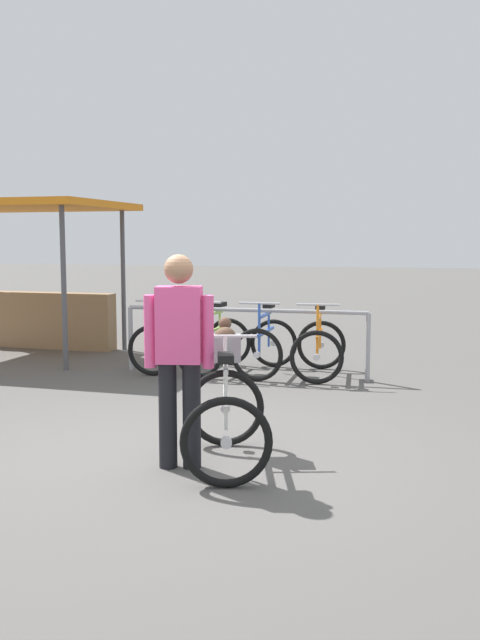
# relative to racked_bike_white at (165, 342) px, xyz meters

# --- Properties ---
(ground_plane) EXTENTS (80.00, 80.00, 0.00)m
(ground_plane) POSITION_rel_racked_bike_white_xyz_m (1.53, -3.64, -0.37)
(ground_plane) COLOR #514F4C
(bike_rack_rail) EXTENTS (3.21, 0.10, 0.88)m
(bike_rack_rail) POSITION_rel_racked_bike_white_xyz_m (1.16, -0.17, 0.30)
(bike_rack_rail) COLOR #99999E
(bike_rack_rail) RESTS_ON ground
(racked_bike_white) EXTENTS (0.71, 1.12, 0.97)m
(racked_bike_white) POSITION_rel_racked_bike_white_xyz_m (0.00, 0.00, 0.00)
(racked_bike_white) COLOR black
(racked_bike_white) RESTS_ON ground
(racked_bike_lime) EXTENTS (0.77, 1.15, 0.97)m
(racked_bike_lime) POSITION_rel_racked_bike_white_xyz_m (0.70, 0.01, 0.00)
(racked_bike_lime) COLOR black
(racked_bike_lime) RESTS_ON ground
(racked_bike_blue) EXTENTS (0.67, 1.12, 0.98)m
(racked_bike_blue) POSITION_rel_racked_bike_white_xyz_m (1.40, 0.02, -0.00)
(racked_bike_blue) COLOR black
(racked_bike_blue) RESTS_ON ground
(racked_bike_orange) EXTENTS (0.76, 1.16, 0.97)m
(racked_bike_orange) POSITION_rel_racked_bike_white_xyz_m (2.10, 0.02, 0.00)
(racked_bike_orange) COLOR black
(racked_bike_orange) RESTS_ON ground
(featured_bicycle) EXTENTS (0.94, 1.25, 1.09)m
(featured_bicycle) POSITION_rel_racked_bike_white_xyz_m (1.91, -3.61, 0.12)
(featured_bicycle) COLOR black
(featured_bicycle) RESTS_ON ground
(person_with_featured_bike) EXTENTS (0.52, 0.26, 1.64)m
(person_with_featured_bike) POSITION_rel_racked_bike_white_xyz_m (1.62, -3.88, 0.54)
(person_with_featured_bike) COLOR black
(person_with_featured_bike) RESTS_ON ground
(market_stall) EXTENTS (3.15, 2.37, 2.30)m
(market_stall) POSITION_rel_racked_bike_white_xyz_m (-2.54, 0.85, 1.03)
(market_stall) COLOR #4C4C51
(market_stall) RESTS_ON ground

